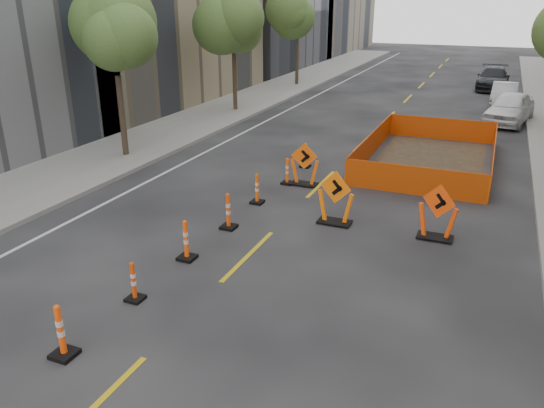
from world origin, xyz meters
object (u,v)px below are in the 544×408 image
at_px(channelizer_2, 61,331).
at_px(chevron_sign_right, 438,212).
at_px(channelizer_3, 133,281).
at_px(channelizer_4, 186,240).
at_px(channelizer_7, 287,171).
at_px(parked_car_mid, 504,94).
at_px(channelizer_5, 228,211).
at_px(chevron_sign_left, 304,164).
at_px(channelizer_6, 257,188).
at_px(channelizer_8, 305,155).
at_px(parked_car_near, 510,108).
at_px(chevron_sign_center, 336,198).
at_px(parked_car_far, 493,78).

relative_size(channelizer_2, chevron_sign_right, 0.69).
relative_size(channelizer_3, channelizer_4, 0.87).
xyz_separation_m(channelizer_7, parked_car_mid, (6.78, 18.37, 0.20)).
bearing_deg(channelizer_5, channelizer_2, -91.28).
distance_m(channelizer_5, chevron_sign_left, 4.41).
xyz_separation_m(channelizer_3, channelizer_6, (0.05, 6.34, 0.03)).
bearing_deg(channelizer_8, parked_car_near, 57.58).
relative_size(channelizer_3, chevron_sign_right, 0.59).
height_order(channelizer_3, chevron_sign_right, chevron_sign_right).
xyz_separation_m(channelizer_7, chevron_sign_center, (2.55, -2.70, 0.33)).
height_order(channelizer_5, chevron_sign_right, chevron_sign_right).
relative_size(chevron_sign_left, parked_car_near, 0.33).
bearing_deg(parked_car_far, channelizer_3, -100.78).
distance_m(channelizer_3, channelizer_6, 6.34).
relative_size(chevron_sign_left, chevron_sign_right, 0.96).
distance_m(chevron_sign_right, parked_car_mid, 21.06).
distance_m(channelizer_2, chevron_sign_center, 8.36).
bearing_deg(parked_car_near, parked_car_far, 107.66).
height_order(channelizer_8, parked_car_near, parked_car_near).
distance_m(channelizer_2, chevron_sign_right, 9.75).
relative_size(chevron_sign_center, parked_car_near, 0.35).
bearing_deg(parked_car_mid, channelizer_6, -107.72).
bearing_deg(parked_car_mid, parked_car_far, 98.64).
xyz_separation_m(channelizer_4, chevron_sign_center, (2.78, 3.63, 0.27)).
distance_m(channelizer_7, channelizer_8, 2.11).
height_order(channelizer_3, parked_car_mid, parked_car_mid).
bearing_deg(channelizer_2, parked_car_mid, 76.28).
distance_m(channelizer_4, channelizer_7, 6.34).
distance_m(parked_car_near, parked_car_mid, 4.97).
bearing_deg(channelizer_7, channelizer_5, -91.85).
height_order(chevron_sign_left, parked_car_far, chevron_sign_left).
bearing_deg(channelizer_5, parked_car_mid, 72.97).
bearing_deg(channelizer_5, channelizer_3, -91.61).
bearing_deg(parked_car_near, channelizer_7, -106.07).
bearing_deg(chevron_sign_right, channelizer_6, -161.62).
relative_size(channelizer_5, parked_car_far, 0.21).
bearing_deg(parked_car_near, chevron_sign_center, -93.94).
bearing_deg(channelizer_6, channelizer_7, 84.54).
bearing_deg(chevron_sign_right, channelizer_7, 177.67).
relative_size(parked_car_near, parked_car_far, 0.89).
relative_size(channelizer_6, chevron_sign_right, 0.63).
relative_size(channelizer_7, parked_car_near, 0.21).
distance_m(channelizer_2, parked_car_far, 35.67).
relative_size(channelizer_4, channelizer_8, 1.10).
bearing_deg(parked_car_near, channelizer_3, -96.77).
height_order(channelizer_4, chevron_sign_right, chevron_sign_right).
distance_m(parked_car_near, parked_car_far, 11.21).
xyz_separation_m(channelizer_4, parked_car_far, (6.20, 30.90, 0.22)).
bearing_deg(channelizer_6, channelizer_4, -90.39).
distance_m(channelizer_7, parked_car_mid, 19.58).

